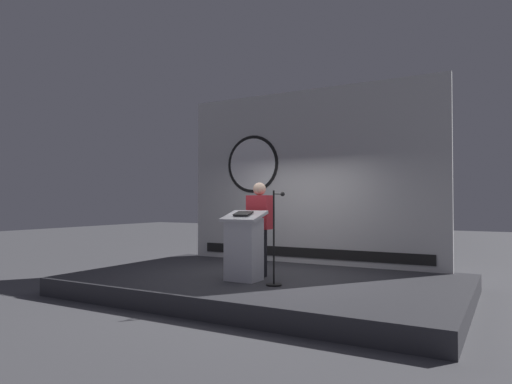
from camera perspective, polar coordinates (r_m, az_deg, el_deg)
name	(u,v)px	position (r m, az deg, el deg)	size (l,w,h in m)	color
ground_plane	(266,294)	(7.92, 1.21, -12.64)	(40.00, 40.00, 0.00)	#4C4C51
stage_platform	(266,285)	(7.90, 1.21, -11.57)	(6.40, 4.00, 0.30)	#333338
banner_display	(306,177)	(9.46, 6.33, 1.93)	(5.54, 0.12, 3.59)	silver
podium	(244,247)	(7.36, -1.54, -6.88)	(0.64, 0.49, 1.13)	silver
speaker_person	(260,228)	(7.75, 0.44, -4.59)	(0.40, 0.26, 1.60)	black
microphone_stand	(275,252)	(6.98, 2.41, -7.58)	(0.24, 0.46, 1.44)	black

